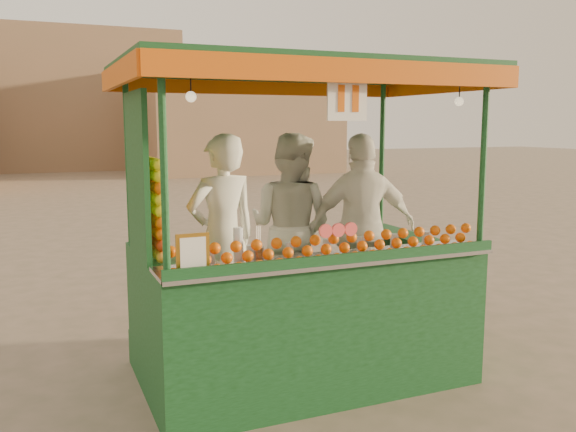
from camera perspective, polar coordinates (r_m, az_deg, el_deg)
name	(u,v)px	position (r m, az deg, el deg)	size (l,w,h in m)	color
ground	(327,373)	(5.89, 3.69, -14.38)	(90.00, 90.00, 0.00)	brown
building_right	(237,120)	(30.35, -4.80, 8.91)	(9.00, 6.00, 5.00)	#8B684F
building_center	(36,101)	(34.87, -22.48, 9.89)	(14.00, 7.00, 7.00)	#8B684F
juice_cart	(296,282)	(5.45, 0.78, -6.14)	(3.09, 2.00, 2.81)	#0F3914
vendor_left	(222,237)	(5.62, -6.16, -2.00)	(0.76, 0.57, 1.89)	silver
vendor_middle	(291,227)	(6.18, 0.24, -0.99)	(1.14, 1.16, 1.88)	beige
vendor_right	(362,228)	(6.15, 6.95, -1.12)	(1.17, 0.65, 1.88)	white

